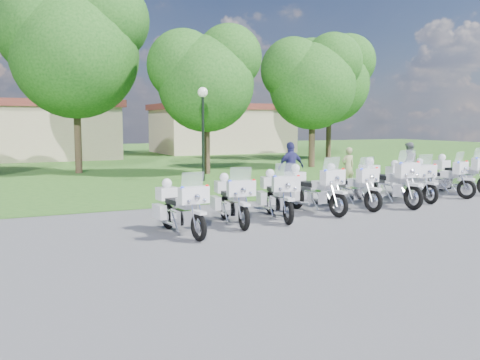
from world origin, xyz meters
name	(u,v)px	position (x,y,z in m)	size (l,w,h in m)	color
ground	(290,217)	(0.00, 0.00, 0.00)	(100.00, 100.00, 0.00)	#5B5A60
grass_lawn	(100,158)	(0.00, 27.00, 0.00)	(100.00, 48.00, 0.01)	#2C601E
motorcycle_0	(180,207)	(-3.48, -0.81, 0.63)	(0.90, 2.24, 1.51)	black
motorcycle_1	(232,199)	(-1.85, -0.19, 0.64)	(0.90, 2.26, 1.52)	black
motorcycle_2	(277,194)	(-0.42, -0.01, 0.65)	(1.07, 2.29, 1.56)	black
motorcycle_3	(313,189)	(0.98, 0.38, 0.69)	(1.07, 2.44, 1.65)	black
motorcycle_4	(348,186)	(2.41, 0.62, 0.67)	(1.02, 2.37, 1.60)	black
motorcycle_5	(387,181)	(3.85, 0.55, 0.74)	(0.94, 2.64, 1.77)	black
motorcycle_6	(409,180)	(5.22, 1.05, 0.66)	(0.78, 2.35, 1.58)	black
motorcycle_7	(439,177)	(6.85, 1.34, 0.67)	(1.26, 2.29, 1.60)	black
motorcycle_8	(460,173)	(8.30, 1.73, 0.71)	(1.05, 2.52, 1.70)	black
lamp_post	(203,110)	(1.13, 9.38, 3.11)	(0.44, 0.44, 4.11)	black
tree_1	(73,43)	(-3.32, 15.56, 6.52)	(7.39, 6.30, 9.85)	#38281C
tree_2	(205,75)	(2.46, 12.46, 4.93)	(5.59, 4.77, 7.45)	#38281C
tree_3	(312,78)	(9.50, 13.66, 5.10)	(5.78, 4.93, 7.70)	#38281C
tree_4	(329,76)	(14.83, 19.67, 5.87)	(6.65, 5.68, 8.87)	#38281C
building_west	(9,130)	(-6.00, 28.00, 2.07)	(14.56, 8.32, 4.10)	tan
building_east	(222,128)	(11.00, 30.00, 2.07)	(11.44, 7.28, 4.10)	tan
bystander_a	(348,167)	(5.71, 5.05, 0.79)	(0.57, 0.38, 1.57)	tan
bystander_b	(408,163)	(8.58, 4.71, 0.87)	(0.85, 0.66, 1.75)	slate
bystander_c	(291,168)	(2.50, 4.17, 0.94)	(1.10, 0.46, 1.88)	navy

